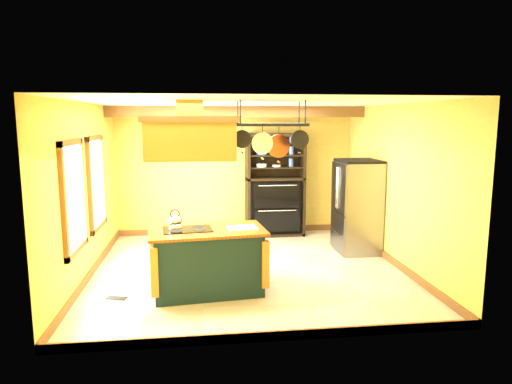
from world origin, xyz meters
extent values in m
plane|color=beige|center=(0.00, 0.00, 0.00)|extent=(5.00, 5.00, 0.00)
plane|color=white|center=(0.00, 0.00, 2.70)|extent=(5.00, 5.00, 0.00)
cube|color=#E6BF54|center=(0.00, 2.50, 1.35)|extent=(5.00, 0.02, 2.70)
cube|color=#E6BF54|center=(0.00, -2.50, 1.35)|extent=(5.00, 0.02, 2.70)
cube|color=#E6BF54|center=(-2.50, 0.00, 1.35)|extent=(0.02, 5.00, 2.70)
cube|color=#E6BF54|center=(2.50, 0.00, 1.35)|extent=(0.02, 5.00, 2.70)
cube|color=brown|center=(0.00, 1.70, 2.59)|extent=(5.00, 0.15, 0.20)
cube|color=brown|center=(-2.47, -0.80, 1.40)|extent=(0.06, 1.06, 1.56)
cube|color=white|center=(-2.44, -0.80, 1.40)|extent=(0.02, 0.85, 1.34)
cube|color=brown|center=(-2.47, 0.60, 1.40)|extent=(0.06, 1.06, 1.56)
cube|color=white|center=(-2.44, 0.60, 1.40)|extent=(0.02, 0.85, 1.34)
cube|color=#13292C|center=(-0.67, -0.92, 0.44)|extent=(1.56, 0.96, 0.88)
cube|color=brown|center=(-0.67, -0.92, 0.90)|extent=(1.70, 1.06, 0.04)
cube|color=black|center=(-0.94, -0.90, 0.93)|extent=(0.72, 0.53, 0.01)
ellipsoid|color=silver|center=(-1.11, -0.81, 1.03)|extent=(0.20, 0.20, 0.16)
cube|color=white|center=(-0.17, -0.94, 0.93)|extent=(0.43, 0.35, 0.02)
cube|color=#BF822F|center=(-0.87, -0.92, 2.15)|extent=(1.20, 0.65, 0.51)
cube|color=brown|center=(-0.87, -0.92, 2.45)|extent=(1.28, 0.72, 0.08)
cube|color=#BF822F|center=(-0.87, -0.92, 2.55)|extent=(0.35, 0.35, 0.29)
cube|color=black|center=(0.23, -0.92, 2.37)|extent=(0.97, 0.49, 0.04)
cylinder|color=black|center=(-0.21, -1.11, 2.54)|extent=(0.02, 0.02, 0.33)
cylinder|color=black|center=(0.67, -0.72, 2.54)|extent=(0.02, 0.02, 0.33)
cylinder|color=black|center=(-0.16, -0.82, 2.17)|extent=(0.25, 0.03, 0.25)
cylinder|color=silver|center=(0.10, -1.01, 2.12)|extent=(0.29, 0.04, 0.29)
cylinder|color=#B6552D|center=(0.36, -0.82, 2.07)|extent=(0.33, 0.03, 0.33)
cylinder|color=black|center=(0.62, -1.01, 2.17)|extent=(0.25, 0.04, 0.25)
cube|color=gray|center=(2.13, 0.81, 0.84)|extent=(0.70, 0.86, 1.68)
cube|color=gray|center=(1.77, 0.60, 1.21)|extent=(0.03, 0.41, 0.91)
cube|color=gray|center=(1.77, 1.03, 1.21)|extent=(0.03, 0.41, 0.91)
cube|color=gray|center=(1.77, 0.81, 0.39)|extent=(0.03, 0.82, 0.70)
cube|color=black|center=(2.13, 0.81, 0.03)|extent=(0.66, 0.81, 0.06)
cube|color=black|center=(0.82, 2.45, 1.08)|extent=(1.22, 0.06, 2.16)
cube|color=black|center=(0.24, 2.22, 1.08)|extent=(0.06, 0.52, 2.16)
cube|color=black|center=(1.40, 2.22, 1.08)|extent=(0.06, 0.52, 2.16)
cube|color=black|center=(0.82, 2.22, 1.22)|extent=(1.22, 0.52, 0.05)
cube|color=black|center=(0.82, 2.25, 0.64)|extent=(1.10, 0.42, 1.16)
cube|color=black|center=(0.82, 1.94, 0.89)|extent=(0.95, 0.04, 0.52)
cube|color=black|center=(0.82, 1.94, 0.38)|extent=(0.95, 0.04, 0.47)
cube|color=black|center=(0.82, 2.22, 1.45)|extent=(1.10, 0.46, 0.02)
cube|color=black|center=(0.82, 2.22, 1.71)|extent=(1.10, 0.46, 0.02)
cube|color=black|center=(0.82, 2.22, 1.95)|extent=(1.10, 0.46, 0.02)
cylinder|color=white|center=(0.52, 2.17, 1.50)|extent=(0.22, 0.22, 0.07)
cylinder|color=#456CC2|center=(1.15, 2.17, 1.81)|extent=(0.10, 0.10, 0.17)
cube|color=black|center=(-1.93, -1.01, 0.01)|extent=(0.30, 0.20, 0.01)
camera|label=1|loc=(-0.75, -7.19, 2.45)|focal=32.00mm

